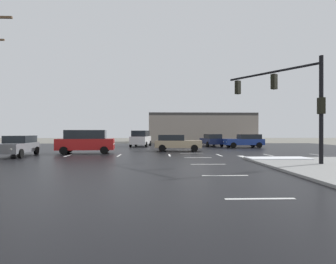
# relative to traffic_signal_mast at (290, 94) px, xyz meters

# --- Properties ---
(ground_plane) EXTENTS (120.00, 120.00, 0.00)m
(ground_plane) POSITION_rel_traffic_signal_mast_xyz_m (-5.07, 5.49, -4.18)
(ground_plane) COLOR slate
(road_asphalt) EXTENTS (44.00, 44.00, 0.02)m
(road_asphalt) POSITION_rel_traffic_signal_mast_xyz_m (-5.07, 5.49, -4.17)
(road_asphalt) COLOR black
(road_asphalt) RESTS_ON ground_plane
(snow_strip_curbside) EXTENTS (4.00, 1.60, 0.06)m
(snow_strip_curbside) POSITION_rel_traffic_signal_mast_xyz_m (-0.07, 1.49, -4.01)
(snow_strip_curbside) COLOR white
(snow_strip_curbside) RESTS_ON sidewalk_corner
(lane_markings) EXTENTS (36.15, 36.15, 0.01)m
(lane_markings) POSITION_rel_traffic_signal_mast_xyz_m (-3.86, 4.11, -4.15)
(lane_markings) COLOR silver
(lane_markings) RESTS_ON road_asphalt
(traffic_signal_mast) EXTENTS (3.86, 5.30, 5.97)m
(traffic_signal_mast) POSITION_rel_traffic_signal_mast_xyz_m (0.00, 0.00, 0.00)
(traffic_signal_mast) COLOR black
(traffic_signal_mast) RESTS_ON sidewalk_corner
(strip_building_background) EXTENTS (19.23, 8.00, 5.26)m
(strip_building_background) POSITION_rel_traffic_signal_mast_xyz_m (-0.04, 34.69, -1.55)
(strip_building_background) COLOR gray
(strip_building_background) RESTS_ON ground_plane
(sedan_grey) EXTENTS (2.33, 4.65, 1.58)m
(sedan_grey) POSITION_rel_traffic_signal_mast_xyz_m (-18.79, 5.12, -3.32)
(sedan_grey) COLOR slate
(sedan_grey) RESTS_ON road_asphalt
(sedan_navy) EXTENTS (2.44, 4.68, 1.58)m
(sedan_navy) POSITION_rel_traffic_signal_mast_xyz_m (-1.16, 18.43, -3.32)
(sedan_navy) COLOR #141E47
(sedan_navy) RESTS_ON road_asphalt
(suv_red) EXTENTS (4.99, 2.58, 2.03)m
(suv_red) POSITION_rel_traffic_signal_mast_xyz_m (-14.25, 7.61, -3.09)
(suv_red) COLOR #B21919
(suv_red) RESTS_ON road_asphalt
(suv_white) EXTENTS (2.62, 5.00, 2.03)m
(suv_white) POSITION_rel_traffic_signal_mast_xyz_m (-10.25, 18.89, -3.09)
(suv_white) COLOR white
(suv_white) RESTS_ON road_asphalt
(sedan_tan) EXTENTS (4.67, 2.39, 1.58)m
(sedan_tan) POSITION_rel_traffic_signal_mast_xyz_m (-6.17, 10.31, -3.32)
(sedan_tan) COLOR tan
(sedan_tan) RESTS_ON road_asphalt
(sedan_blue) EXTENTS (4.61, 2.21, 1.58)m
(sedan_blue) POSITION_rel_traffic_signal_mast_xyz_m (2.31, 15.61, -3.32)
(sedan_blue) COLOR navy
(sedan_blue) RESTS_ON road_asphalt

